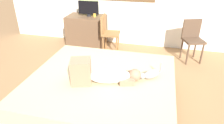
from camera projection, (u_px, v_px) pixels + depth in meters
ground_plane at (104, 102)px, 3.16m from camera, size 16.00×16.00×0.00m
bed at (102, 91)px, 3.02m from camera, size 2.07×1.94×0.48m
person_lying at (103, 74)px, 2.75m from camera, size 0.93×0.50×0.34m
cat at (151, 74)px, 2.84m from camera, size 0.30×0.27×0.21m
desk at (87, 31)px, 5.00m from camera, size 0.90×0.56×0.74m
tv_monitor at (89, 8)px, 4.73m from camera, size 0.48×0.10×0.35m
cup at (95, 15)px, 4.75m from camera, size 0.06×0.06×0.08m
chair_by_desk at (108, 31)px, 4.56m from camera, size 0.41×0.41×0.86m
chair_spare at (192, 37)px, 4.24m from camera, size 0.49×0.49×0.86m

